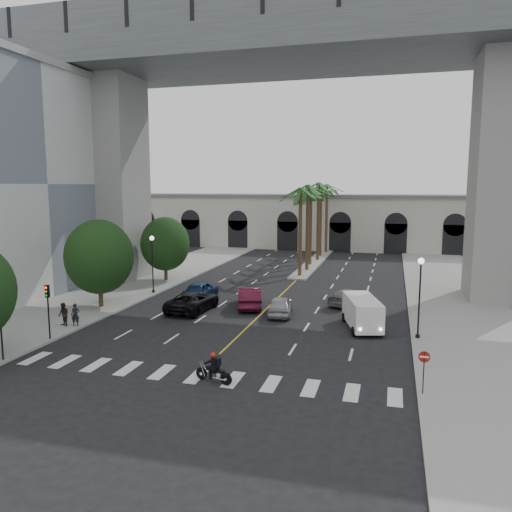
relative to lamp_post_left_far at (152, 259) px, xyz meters
The scene contains 28 objects.
ground 19.91m from the lamp_post_left_far, 54.53° to the right, with size 140.00×140.00×0.00m, color black.
sidewalk_left 4.88m from the lamp_post_left_far, 164.48° to the right, with size 8.00×100.00×0.15m, color gray.
sidewalk_right 26.61m from the lamp_post_left_far, ahead, with size 8.00×100.00×0.15m, color gray.
median 24.97m from the lamp_post_left_far, 62.61° to the left, with size 2.00×24.00×0.20m, color gray.
pier_building 40.65m from the lamp_post_left_far, 73.71° to the left, with size 71.00×10.50×8.50m.
bridge 22.12m from the lamp_post_left_far, 22.04° to the left, with size 75.00×13.00×26.00m.
palm_a 17.56m from the lamp_post_left_far, 46.47° to the left, with size 3.20×3.20×10.30m.
palm_b 20.64m from the lamp_post_left_far, 54.29° to the left, with size 3.20×3.20×10.60m.
palm_c 23.62m from the lamp_post_left_far, 60.75° to the left, with size 3.20×3.20×10.10m.
palm_d 27.40m from the lamp_post_left_far, 64.30° to the left, with size 3.20×3.20×10.90m.
palm_e 30.78m from the lamp_post_left_far, 68.02° to the left, with size 3.20×3.20×10.40m.
palm_f 34.61m from the lamp_post_left_far, 70.07° to the left, with size 3.20×3.20×10.70m.
street_tree_mid 6.29m from the lamp_post_left_far, 104.93° to the right, with size 5.44×5.44×7.21m.
street_tree_far 6.25m from the lamp_post_left_far, 104.93° to the left, with size 5.04×5.04×6.68m.
lamp_post_left_far is the anchor object (origin of this frame).
lamp_post_right 24.16m from the lamp_post_left_far, 19.33° to the right, with size 0.40×0.40×5.35m.
traffic_signal_near 18.51m from the lamp_post_left_far, 89.69° to the right, with size 0.25×0.18×3.65m.
traffic_signal_far 14.52m from the lamp_post_left_far, 89.60° to the right, with size 0.25×0.18×3.65m.
motorcycle_rider 22.19m from the lamp_post_left_far, 55.11° to the right, with size 2.11×0.76×1.56m.
car_a 13.81m from the lamp_post_left_far, 18.26° to the right, with size 1.76×4.38×1.49m, color #9D9DA2.
car_b 10.49m from the lamp_post_left_far, 14.42° to the right, with size 1.80×5.17×1.70m, color #430D1F.
car_c 8.08m from the lamp_post_left_far, 39.51° to the right, with size 2.65×5.74×1.60m, color black.
car_d 17.81m from the lamp_post_left_far, ahead, with size 1.87×4.60×1.33m, color slate.
car_e 5.54m from the lamp_post_left_far, ahead, with size 1.87×4.66×1.59m, color #10264C.
cargo_van 20.30m from the lamp_post_left_far, 18.36° to the right, with size 3.17×5.39×2.16m.
pedestrian_a 11.73m from the lamp_post_left_far, 90.50° to the right, with size 0.58×0.38×1.59m, color black.
pedestrian_b 12.00m from the lamp_post_left_far, 94.27° to the right, with size 0.80×0.62×1.65m, color black.
do_not_enter_sign 28.41m from the lamp_post_left_far, 37.03° to the right, with size 0.54×0.05×2.22m.
Camera 1 is at (9.62, -24.71, 9.86)m, focal length 35.00 mm.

